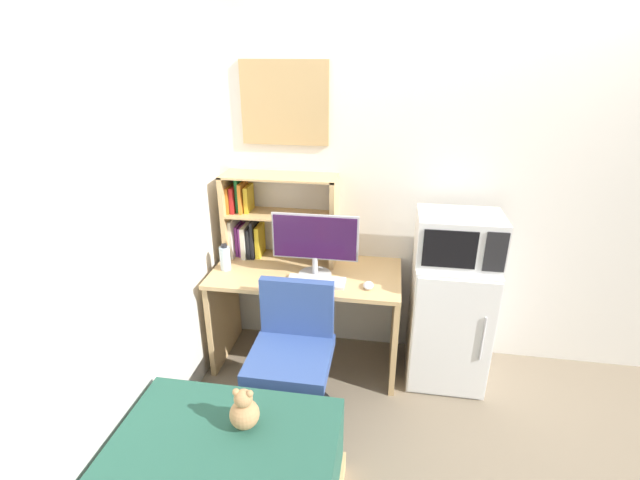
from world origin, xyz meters
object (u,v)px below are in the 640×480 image
wall_corkboard (285,103)px  water_bottle (225,258)px  microwave (459,238)px  monitor (315,242)px  teddy_bear (244,411)px  keyboard (316,281)px  desk_chair (292,364)px  hutch_bookshelf (265,216)px  computer_mouse (368,285)px  mini_fridge (448,320)px

wall_corkboard → water_bottle: bearing=-135.1°
water_bottle → microwave: bearing=2.7°
microwave → wall_corkboard: 1.41m
monitor → wall_corkboard: wall_corkboard is taller
water_bottle → microwave: (1.51, 0.07, 0.22)m
monitor → teddy_bear: (-0.14, -1.10, -0.39)m
keyboard → microwave: 0.93m
keyboard → teddy_bear: (-0.17, -1.00, -0.16)m
monitor → desk_chair: (-0.06, -0.46, -0.61)m
hutch_bookshelf → desk_chair: hutch_bookshelf is taller
hutch_bookshelf → monitor: hutch_bookshelf is taller
water_bottle → computer_mouse: bearing=-6.0°
water_bottle → mini_fridge: 1.56m
keyboard → computer_mouse: bearing=-1.5°
desk_chair → computer_mouse: bearing=39.6°
hutch_bookshelf → monitor: (0.40, -0.24, -0.07)m
keyboard → water_bottle: water_bottle is taller
computer_mouse → mini_fridge: mini_fridge is taller
hutch_bookshelf → teddy_bear: 1.44m
monitor → desk_chair: bearing=-97.6°
water_bottle → wall_corkboard: (0.36, 0.36, 0.98)m
hutch_bookshelf → water_bottle: bearing=-131.1°
computer_mouse → wall_corkboard: size_ratio=0.17×
computer_mouse → keyboard: bearing=178.5°
monitor → computer_mouse: monitor is taller
monitor → water_bottle: bearing=-179.3°
hutch_bookshelf → computer_mouse: 0.89m
microwave → desk_chair: microwave is taller
desk_chair → monitor: bearing=82.4°
computer_mouse → desk_chair: desk_chair is taller
teddy_bear → monitor: bearing=82.7°
keyboard → microwave: microwave is taller
teddy_bear → computer_mouse: bearing=63.1°
hutch_bookshelf → desk_chair: bearing=-64.3°
desk_chair → teddy_bear: bearing=-97.0°
computer_mouse → monitor: bearing=162.9°
computer_mouse → microwave: 0.63m
computer_mouse → wall_corkboard: bearing=143.3°
keyboard → wall_corkboard: wall_corkboard is taller
microwave → water_bottle: bearing=-177.3°
desk_chair → hutch_bookshelf: bearing=115.7°
teddy_bear → wall_corkboard: (-0.12, 1.45, 1.21)m
keyboard → mini_fridge: (0.87, 0.16, -0.30)m
monitor → teddy_bear: bearing=-97.3°
computer_mouse → desk_chair: 0.67m
water_bottle → teddy_bear: bearing=-66.4°
water_bottle → microwave: microwave is taller
keyboard → wall_corkboard: (-0.28, 0.45, 1.05)m
monitor → water_bottle: 0.64m
mini_fridge → teddy_bear: 1.56m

